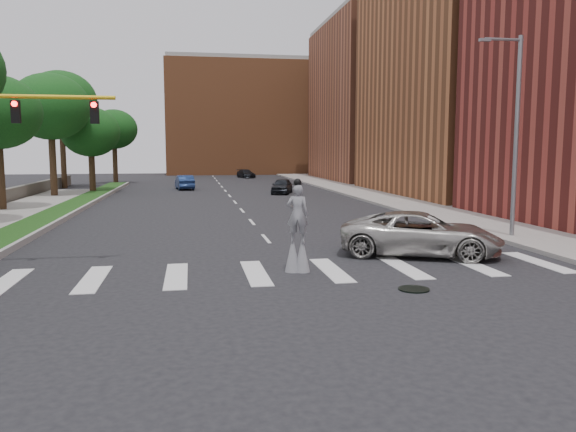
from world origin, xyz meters
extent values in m
plane|color=black|center=(0.00, 0.00, 0.00)|extent=(160.00, 160.00, 0.00)
cube|color=#153C11|center=(-11.50, 20.00, 0.12)|extent=(2.00, 60.00, 0.25)
cube|color=#979792|center=(-10.45, 20.00, 0.14)|extent=(0.20, 60.00, 0.28)
cube|color=gray|center=(12.50, 25.00, 0.09)|extent=(5.00, 90.00, 0.18)
cylinder|color=black|center=(3.00, -2.00, 0.02)|extent=(0.90, 0.90, 0.04)
cube|color=#9C5731|center=(22.00, 30.00, 12.00)|extent=(16.00, 22.00, 24.00)
cube|color=#995338|center=(22.00, 54.00, 10.00)|extent=(16.00, 22.00, 20.00)
cube|color=#9C5731|center=(6.00, 78.00, 9.00)|extent=(26.00, 14.00, 18.00)
cylinder|color=slate|center=(11.00, 6.00, 4.50)|extent=(0.20, 0.20, 9.00)
cylinder|color=slate|center=(10.20, 6.00, 8.80)|extent=(1.80, 0.12, 0.12)
cube|color=slate|center=(9.30, 6.00, 8.75)|extent=(0.50, 0.18, 0.12)
cylinder|color=gold|center=(-8.40, 3.00, 5.80)|extent=(5.20, 0.14, 0.14)
cube|color=black|center=(-9.00, 3.00, 5.30)|extent=(0.28, 0.18, 0.75)
cylinder|color=#FF0C0C|center=(-9.00, 2.90, 5.55)|extent=(0.18, 0.06, 0.18)
cube|color=black|center=(-6.50, 3.00, 5.30)|extent=(0.28, 0.18, 0.75)
cylinder|color=#FF0C0C|center=(-6.50, 2.90, 5.55)|extent=(0.18, 0.06, 0.18)
cylinder|color=#312113|center=(0.27, 0.93, 0.48)|extent=(0.07, 0.07, 0.97)
cylinder|color=#312113|center=(-0.04, 1.01, 0.48)|extent=(0.07, 0.07, 0.97)
cone|color=slate|center=(0.27, 0.93, 0.61)|extent=(0.52, 0.52, 1.21)
cone|color=slate|center=(-0.04, 1.01, 0.61)|extent=(0.52, 0.52, 1.21)
imported|color=slate|center=(0.11, 0.97, 1.95)|extent=(0.81, 0.63, 1.96)
sphere|color=black|center=(0.11, 0.97, 2.98)|extent=(0.26, 0.26, 0.26)
cylinder|color=black|center=(0.11, 0.97, 2.93)|extent=(0.34, 0.34, 0.02)
cube|color=yellow|center=(0.15, 1.10, 2.48)|extent=(0.22, 0.05, 0.10)
imported|color=#AEABA5|center=(5.33, 3.00, 0.84)|extent=(6.69, 4.97, 1.69)
imported|color=black|center=(4.91, 33.56, 0.70)|extent=(2.77, 4.41, 1.40)
imported|color=navy|center=(-3.94, 40.53, 0.72)|extent=(2.10, 4.55, 1.45)
imported|color=black|center=(4.42, 62.38, 0.60)|extent=(2.74, 4.41, 1.19)
cylinder|color=#312113|center=(-15.51, 21.96, 2.51)|extent=(0.56, 0.56, 5.03)
cylinder|color=#312113|center=(-14.72, 32.93, 2.98)|extent=(0.56, 0.56, 5.96)
ellipsoid|color=#103714|center=(-14.72, 32.93, 7.57)|extent=(6.47, 6.47, 5.50)
cylinder|color=#312113|center=(-16.32, 44.55, 3.57)|extent=(0.56, 0.56, 7.14)
ellipsoid|color=#103714|center=(-16.32, 44.55, 8.96)|extent=(7.27, 7.27, 6.18)
cylinder|color=#312113|center=(-12.27, 37.06, 2.15)|extent=(0.56, 0.56, 4.29)
ellipsoid|color=#103714|center=(-12.27, 37.06, 5.62)|extent=(5.31, 5.31, 4.52)
cylinder|color=#312113|center=(-12.04, 51.65, 2.51)|extent=(0.56, 0.56, 5.02)
ellipsoid|color=#103714|center=(-12.04, 51.65, 6.38)|extent=(5.41, 5.41, 4.60)
camera|label=1|loc=(-3.35, -17.08, 4.08)|focal=35.00mm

